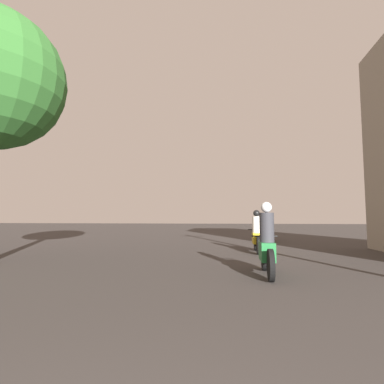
% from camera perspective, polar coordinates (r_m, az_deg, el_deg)
% --- Properties ---
extents(motorcycle_green, '(0.60, 1.96, 1.64)m').
position_cam_1_polar(motorcycle_green, '(7.00, 14.07, -9.93)').
color(motorcycle_green, black).
rests_on(motorcycle_green, ground_plane).
extents(motorcycle_yellow, '(0.60, 1.91, 1.56)m').
position_cam_1_polar(motorcycle_yellow, '(11.40, 12.23, -8.07)').
color(motorcycle_yellow, black).
rests_on(motorcycle_yellow, ground_plane).
extents(motorcycle_black, '(0.60, 2.04, 1.43)m').
position_cam_1_polar(motorcycle_black, '(16.89, 13.96, -7.12)').
color(motorcycle_black, black).
rests_on(motorcycle_black, ground_plane).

